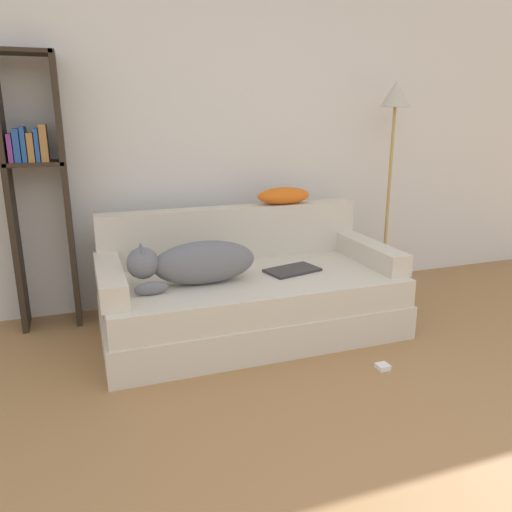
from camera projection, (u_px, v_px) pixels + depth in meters
name	position (u px, v px, depth m)	size (l,w,h in m)	color
wall_back	(222.00, 120.00, 3.67)	(7.54, 0.06, 2.70)	silver
couch	(251.00, 303.00, 3.28)	(1.90, 0.96, 0.40)	beige
couch_backrest	(232.00, 233.00, 3.54)	(1.86, 0.15, 0.37)	beige
couch_arm_left	(110.00, 279.00, 2.92)	(0.15, 0.77, 0.14)	beige
couch_arm_right	(370.00, 252.00, 3.48)	(0.15, 0.77, 0.14)	beige
dog	(194.00, 263.00, 3.00)	(0.78, 0.24, 0.28)	slate
laptop	(292.00, 270.00, 3.28)	(0.38, 0.28, 0.02)	#2D2D30
throw_pillow	(284.00, 196.00, 3.59)	(0.39, 0.19, 0.12)	orange
bookshelf	(36.00, 179.00, 3.19)	(0.37, 0.26, 1.77)	#2D2319
floor_lamp	(394.00, 121.00, 3.78)	(0.22, 0.22, 1.64)	tan
power_adapter	(383.00, 367.00, 2.83)	(0.07, 0.07, 0.03)	white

